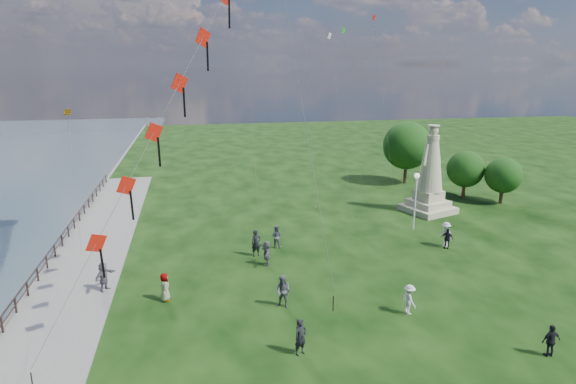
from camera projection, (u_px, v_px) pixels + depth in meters
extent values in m
cube|color=slate|center=(36.00, 286.00, 29.66)|extent=(0.30, 160.00, 0.60)
cube|color=slate|center=(71.00, 293.00, 28.18)|extent=(5.00, 60.00, 0.10)
cylinder|color=black|center=(2.00, 325.00, 23.84)|extent=(0.11, 0.11, 1.00)
cylinder|color=black|center=(16.00, 306.00, 25.73)|extent=(0.11, 0.11, 1.00)
cylinder|color=black|center=(27.00, 289.00, 27.63)|extent=(0.11, 0.11, 1.00)
cylinder|color=black|center=(38.00, 275.00, 29.52)|extent=(0.11, 0.11, 1.00)
cylinder|color=black|center=(47.00, 262.00, 31.42)|extent=(0.11, 0.11, 1.00)
cylinder|color=black|center=(55.00, 251.00, 33.31)|extent=(0.11, 0.11, 1.00)
cylinder|color=black|center=(62.00, 241.00, 35.21)|extent=(0.11, 0.11, 1.00)
cylinder|color=black|center=(68.00, 232.00, 37.10)|extent=(0.11, 0.11, 1.00)
cylinder|color=black|center=(74.00, 224.00, 39.00)|extent=(0.11, 0.11, 1.00)
cylinder|color=black|center=(79.00, 216.00, 40.89)|extent=(0.11, 0.11, 1.00)
cylinder|color=black|center=(84.00, 210.00, 42.78)|extent=(0.11, 0.11, 1.00)
cylinder|color=black|center=(89.00, 204.00, 44.68)|extent=(0.11, 0.11, 1.00)
cylinder|color=black|center=(93.00, 198.00, 46.57)|extent=(0.11, 0.11, 1.00)
cylinder|color=black|center=(96.00, 193.00, 48.47)|extent=(0.11, 0.11, 1.00)
cylinder|color=black|center=(100.00, 188.00, 50.36)|extent=(0.11, 0.11, 1.00)
cylinder|color=black|center=(103.00, 183.00, 52.26)|extent=(0.11, 0.11, 1.00)
cylinder|color=black|center=(106.00, 179.00, 54.15)|extent=(0.11, 0.11, 1.00)
cube|color=black|center=(37.00, 268.00, 29.40)|extent=(0.06, 52.00, 0.06)
cube|color=black|center=(38.00, 274.00, 29.51)|extent=(0.06, 52.00, 0.06)
cube|color=#BAB08D|center=(428.00, 209.00, 43.82)|extent=(4.94, 4.94, 0.55)
cube|color=#BAB08D|center=(428.00, 203.00, 43.68)|extent=(3.76, 3.76, 0.55)
cube|color=#BAB08D|center=(429.00, 195.00, 43.49)|extent=(2.59, 2.59, 0.92)
cylinder|color=#BAB08D|center=(433.00, 137.00, 42.14)|extent=(1.41, 1.41, 0.37)
sphere|color=#BAB08D|center=(434.00, 131.00, 41.99)|extent=(0.85, 0.85, 0.85)
cylinder|color=#BAB08D|center=(434.00, 126.00, 41.87)|extent=(1.02, 1.02, 0.09)
cylinder|color=silver|center=(415.00, 204.00, 38.60)|extent=(0.13, 0.13, 4.37)
sphere|color=white|center=(417.00, 176.00, 38.00)|extent=(0.44, 0.44, 0.44)
cylinder|color=#382314|center=(464.00, 189.00, 48.28)|extent=(0.36, 0.36, 1.83)
sphere|color=#0F360E|center=(466.00, 169.00, 47.75)|extent=(3.65, 3.65, 3.65)
cylinder|color=#382314|center=(501.00, 195.00, 46.39)|extent=(0.36, 0.36, 1.71)
sphere|color=#0F360E|center=(503.00, 175.00, 45.89)|extent=(3.42, 3.42, 3.42)
cylinder|color=#382314|center=(405.00, 172.00, 54.09)|extent=(0.36, 0.36, 2.65)
sphere|color=#0F360E|center=(407.00, 146.00, 53.32)|extent=(5.30, 5.30, 5.30)
imported|color=black|center=(300.00, 337.00, 22.11)|extent=(0.77, 0.66, 1.77)
imported|color=#595960|center=(283.00, 292.00, 26.42)|extent=(1.06, 0.96, 1.86)
imported|color=silver|center=(409.00, 299.00, 25.76)|extent=(0.69, 1.14, 1.66)
imported|color=black|center=(551.00, 341.00, 21.98)|extent=(0.94, 0.50, 1.59)
imported|color=#595960|center=(104.00, 278.00, 28.23)|extent=(1.45, 1.77, 1.77)
imported|color=black|center=(256.00, 243.00, 33.53)|extent=(0.77, 0.58, 1.91)
imported|color=#595960|center=(276.00, 236.00, 35.13)|extent=(0.96, 0.80, 1.70)
imported|color=silver|center=(446.00, 234.00, 35.30)|extent=(0.89, 1.32, 1.87)
imported|color=black|center=(447.00, 239.00, 34.98)|extent=(0.97, 0.92, 1.51)
imported|color=#595960|center=(165.00, 287.00, 27.17)|extent=(0.57, 0.86, 1.67)
imported|color=#595960|center=(267.00, 253.00, 31.96)|extent=(0.73, 1.61, 1.72)
cylinder|color=black|center=(32.00, 382.00, 19.65)|extent=(0.06, 0.06, 0.90)
cube|color=red|center=(96.00, 243.00, 21.26)|extent=(0.87, 0.64, 1.03)
cube|color=black|center=(102.00, 264.00, 21.44)|extent=(0.10, 0.28, 1.48)
cube|color=red|center=(126.00, 185.00, 22.16)|extent=(0.87, 0.64, 1.03)
cube|color=black|center=(132.00, 206.00, 22.34)|extent=(0.10, 0.28, 1.48)
cube|color=red|center=(154.00, 132.00, 23.05)|extent=(0.87, 0.64, 1.03)
cube|color=black|center=(159.00, 152.00, 23.24)|extent=(0.10, 0.28, 1.48)
cube|color=red|center=(179.00, 83.00, 23.95)|extent=(0.87, 0.64, 1.03)
cube|color=black|center=(184.00, 103.00, 24.14)|extent=(0.10, 0.28, 1.48)
cube|color=red|center=(203.00, 38.00, 24.85)|extent=(0.87, 0.64, 1.03)
cube|color=black|center=(208.00, 57.00, 25.04)|extent=(0.10, 0.28, 1.48)
cube|color=black|center=(229.00, 14.00, 25.94)|extent=(0.10, 0.28, 1.48)
cylinder|color=black|center=(333.00, 303.00, 26.11)|extent=(0.06, 0.06, 0.90)
cube|color=silver|center=(330.00, 36.00, 42.65)|extent=(0.51, 0.39, 0.57)
cylinder|color=#595959|center=(341.00, 126.00, 42.36)|extent=(1.02, 5.02, 15.43)
cube|color=red|center=(374.00, 18.00, 45.15)|extent=(0.51, 0.39, 0.57)
cylinder|color=#595959|center=(385.00, 112.00, 45.09)|extent=(1.02, 5.02, 17.22)
cylinder|color=#595959|center=(247.00, 53.00, 44.96)|extent=(1.02, 5.02, 28.06)
cube|color=green|center=(343.00, 30.00, 47.73)|extent=(0.51, 0.39, 0.57)
cylinder|color=#595959|center=(354.00, 115.00, 47.54)|extent=(1.02, 5.02, 16.23)
cube|color=orange|center=(68.00, 112.00, 36.13)|extent=(0.51, 0.39, 0.57)
cylinder|color=#595959|center=(74.00, 181.00, 35.07)|extent=(1.02, 5.01, 9.50)
cylinder|color=#595959|center=(306.00, 46.00, 43.40)|extent=(1.02, 5.02, 29.14)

